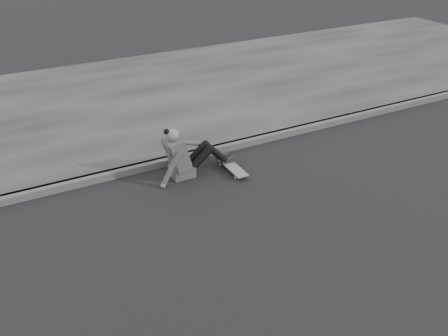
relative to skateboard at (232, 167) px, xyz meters
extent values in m
plane|color=black|center=(-0.70, -1.86, -0.07)|extent=(80.00, 80.00, 0.00)
cube|color=#515151|center=(-0.70, 0.72, -0.01)|extent=(24.00, 0.16, 0.12)
cube|color=#373737|center=(-0.70, 3.74, -0.01)|extent=(24.00, 6.00, 0.12)
cylinder|color=#A3A39E|center=(-0.07, -0.26, -0.04)|extent=(0.03, 0.05, 0.05)
cylinder|color=#A3A39E|center=(0.07, -0.26, -0.04)|extent=(0.03, 0.05, 0.05)
cylinder|color=#A3A39E|center=(-0.07, 0.26, -0.04)|extent=(0.03, 0.05, 0.05)
cylinder|color=#A3A39E|center=(0.07, 0.26, -0.04)|extent=(0.03, 0.05, 0.05)
cube|color=#29292B|center=(0.00, -0.26, -0.02)|extent=(0.16, 0.04, 0.03)
cube|color=#29292B|center=(0.00, 0.26, -0.02)|extent=(0.16, 0.04, 0.03)
cube|color=slate|center=(0.00, 0.00, 0.01)|extent=(0.20, 0.78, 0.02)
cube|color=#49494B|center=(-0.80, 0.25, 0.02)|extent=(0.36, 0.34, 0.18)
cube|color=#49494B|center=(-0.87, 0.25, 0.36)|extent=(0.37, 0.40, 0.57)
cube|color=#49494B|center=(-1.00, 0.25, 0.48)|extent=(0.14, 0.30, 0.20)
cylinder|color=gray|center=(-0.92, 0.25, 0.60)|extent=(0.09, 0.09, 0.08)
sphere|color=gray|center=(-0.93, 0.25, 0.69)|extent=(0.20, 0.20, 0.20)
sphere|color=black|center=(-1.02, 0.27, 0.76)|extent=(0.09, 0.09, 0.09)
cylinder|color=black|center=(-0.49, 0.16, 0.21)|extent=(0.43, 0.13, 0.39)
cylinder|color=black|center=(-0.49, 0.34, 0.21)|extent=(0.43, 0.13, 0.39)
cylinder|color=black|center=(-0.19, 0.16, 0.21)|extent=(0.35, 0.11, 0.36)
cylinder|color=black|center=(-0.19, 0.34, 0.21)|extent=(0.35, 0.11, 0.36)
sphere|color=black|center=(-0.32, 0.16, 0.35)|extent=(0.13, 0.13, 0.13)
sphere|color=black|center=(-0.32, 0.34, 0.35)|extent=(0.13, 0.13, 0.13)
cube|color=#242424|center=(0.00, 0.16, 0.05)|extent=(0.24, 0.08, 0.07)
cube|color=#242424|center=(0.00, 0.34, 0.05)|extent=(0.24, 0.08, 0.07)
cylinder|color=#49494B|center=(-1.07, 0.04, 0.22)|extent=(0.38, 0.08, 0.58)
sphere|color=gray|center=(-1.22, 0.03, -0.03)|extent=(0.08, 0.08, 0.08)
cylinder|color=#49494B|center=(-0.63, 0.41, 0.42)|extent=(0.48, 0.08, 0.21)
camera|label=1|loc=(-3.53, -6.34, 3.99)|focal=40.00mm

